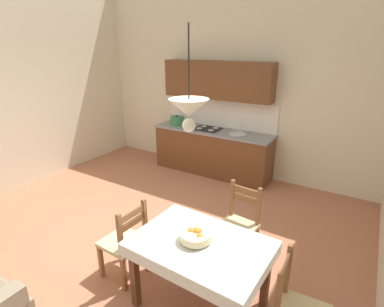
{
  "coord_description": "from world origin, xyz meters",
  "views": [
    {
      "loc": [
        2.49,
        -2.59,
        2.48
      ],
      "look_at": [
        0.4,
        0.78,
        1.03
      ],
      "focal_mm": 27.97,
      "sensor_mm": 36.0,
      "label": 1
    }
  ],
  "objects_px": {
    "dining_chair_kitchen_side": "(238,225)",
    "dining_chair_tv_side": "(125,242)",
    "dining_table": "(200,255)",
    "fruit_bowl": "(196,235)",
    "kitchen_cabinetry": "(213,132)",
    "pendant_lamp": "(189,109)"
  },
  "relations": [
    {
      "from": "dining_table",
      "to": "dining_chair_kitchen_side",
      "type": "height_order",
      "value": "dining_chair_kitchen_side"
    },
    {
      "from": "dining_table",
      "to": "dining_chair_tv_side",
      "type": "bearing_deg",
      "value": -175.89
    },
    {
      "from": "pendant_lamp",
      "to": "fruit_bowl",
      "type": "bearing_deg",
      "value": 64.77
    },
    {
      "from": "kitchen_cabinetry",
      "to": "pendant_lamp",
      "type": "bearing_deg",
      "value": -65.64
    },
    {
      "from": "dining_chair_tv_side",
      "to": "fruit_bowl",
      "type": "height_order",
      "value": "dining_chair_tv_side"
    },
    {
      "from": "dining_chair_kitchen_side",
      "to": "dining_chair_tv_side",
      "type": "height_order",
      "value": "same"
    },
    {
      "from": "kitchen_cabinetry",
      "to": "dining_chair_kitchen_side",
      "type": "bearing_deg",
      "value": -55.28
    },
    {
      "from": "dining_chair_kitchen_side",
      "to": "fruit_bowl",
      "type": "distance_m",
      "value": 0.98
    },
    {
      "from": "dining_table",
      "to": "pendant_lamp",
      "type": "height_order",
      "value": "pendant_lamp"
    },
    {
      "from": "kitchen_cabinetry",
      "to": "dining_chair_tv_side",
      "type": "relative_size",
      "value": 2.59
    },
    {
      "from": "dining_table",
      "to": "dining_chair_tv_side",
      "type": "xyz_separation_m",
      "value": [
        -0.91,
        -0.07,
        -0.17
      ]
    },
    {
      "from": "dining_chair_tv_side",
      "to": "fruit_bowl",
      "type": "relative_size",
      "value": 3.1
    },
    {
      "from": "dining_table",
      "to": "pendant_lamp",
      "type": "bearing_deg",
      "value": -140.3
    },
    {
      "from": "dining_table",
      "to": "fruit_bowl",
      "type": "distance_m",
      "value": 0.21
    },
    {
      "from": "kitchen_cabinetry",
      "to": "dining_chair_tv_side",
      "type": "xyz_separation_m",
      "value": [
        0.59,
        -3.14,
        -0.41
      ]
    },
    {
      "from": "kitchen_cabinetry",
      "to": "dining_chair_tv_side",
      "type": "bearing_deg",
      "value": -79.37
    },
    {
      "from": "kitchen_cabinetry",
      "to": "dining_table",
      "type": "height_order",
      "value": "kitchen_cabinetry"
    },
    {
      "from": "dining_chair_tv_side",
      "to": "fruit_bowl",
      "type": "distance_m",
      "value": 0.94
    },
    {
      "from": "kitchen_cabinetry",
      "to": "pendant_lamp",
      "type": "xyz_separation_m",
      "value": [
        1.42,
        -3.14,
        1.15
      ]
    },
    {
      "from": "dining_table",
      "to": "fruit_bowl",
      "type": "bearing_deg",
      "value": -174.61
    },
    {
      "from": "kitchen_cabinetry",
      "to": "dining_chair_kitchen_side",
      "type": "distance_m",
      "value": 2.68
    },
    {
      "from": "fruit_bowl",
      "to": "dining_chair_kitchen_side",
      "type": "bearing_deg",
      "value": 86.36
    }
  ]
}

